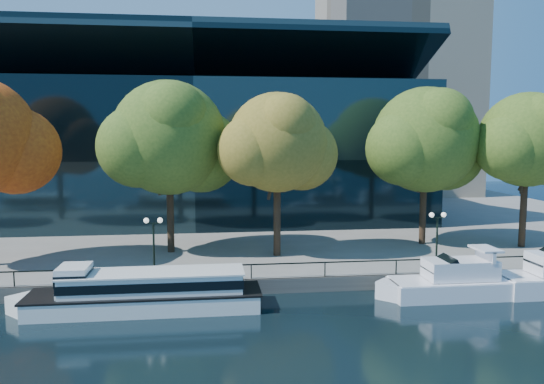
{
  "coord_description": "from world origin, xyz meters",
  "views": [
    {
      "loc": [
        -2.84,
        -31.05,
        10.59
      ],
      "look_at": [
        1.98,
        8.0,
        6.26
      ],
      "focal_mm": 35.0,
      "sensor_mm": 36.0,
      "label": 1
    }
  ],
  "objects": [
    {
      "name": "ground",
      "position": [
        0.0,
        0.0,
        0.0
      ],
      "size": [
        160.0,
        160.0,
        0.0
      ],
      "primitive_type": "plane",
      "color": "black",
      "rests_on": "ground"
    },
    {
      "name": "promenade",
      "position": [
        0.0,
        36.38,
        0.5
      ],
      "size": [
        90.0,
        67.08,
        1.0
      ],
      "color": "slate",
      "rests_on": "ground"
    },
    {
      "name": "railing",
      "position": [
        0.0,
        3.25,
        1.94
      ],
      "size": [
        88.2,
        0.08,
        0.99
      ],
      "color": "black",
      "rests_on": "promenade"
    },
    {
      "name": "convention_building",
      "position": [
        -4.0,
        31.79,
        8.51
      ],
      "size": [
        50.0,
        24.57,
        21.43
      ],
      "color": "black",
      "rests_on": "ground"
    },
    {
      "name": "tour_boat",
      "position": [
        -6.96,
        0.62,
        1.22
      ],
      "size": [
        15.08,
        3.36,
        2.86
      ],
      "color": "white",
      "rests_on": "ground"
    },
    {
      "name": "cruiser_near",
      "position": [
        13.46,
        0.8,
        1.0
      ],
      "size": [
        11.12,
        2.86,
        3.22
      ],
      "color": "white",
      "rests_on": "ground"
    },
    {
      "name": "tree_2",
      "position": [
        -5.63,
        12.02,
        10.08
      ],
      "size": [
        11.43,
        9.37,
        13.84
      ],
      "color": "black",
      "rests_on": "promenade"
    },
    {
      "name": "tree_3",
      "position": [
        2.76,
        9.73,
        9.74
      ],
      "size": [
        9.71,
        7.96,
        12.8
      ],
      "color": "black",
      "rests_on": "promenade"
    },
    {
      "name": "tree_4",
      "position": [
        16.02,
        12.64,
        9.87
      ],
      "size": [
        11.31,
        9.28,
        13.59
      ],
      "color": "black",
      "rests_on": "promenade"
    },
    {
      "name": "tree_5",
      "position": [
        23.92,
        10.38,
        9.93
      ],
      "size": [
        9.88,
        8.1,
        13.05
      ],
      "color": "black",
      "rests_on": "promenade"
    },
    {
      "name": "lamp_1",
      "position": [
        -6.44,
        4.5,
        3.98
      ],
      "size": [
        1.26,
        0.36,
        4.03
      ],
      "color": "black",
      "rests_on": "promenade"
    },
    {
      "name": "lamp_2",
      "position": [
        13.44,
        4.5,
        3.98
      ],
      "size": [
        1.26,
        0.36,
        4.03
      ],
      "color": "black",
      "rests_on": "promenade"
    }
  ]
}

